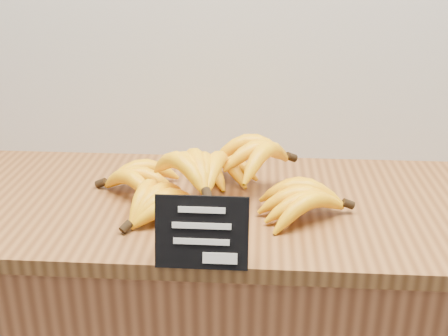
% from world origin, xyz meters
% --- Properties ---
extents(counter_top, '(1.58, 0.54, 0.03)m').
position_xyz_m(counter_top, '(-0.15, 2.75, 0.92)').
color(counter_top, brown).
rests_on(counter_top, counter).
extents(chalkboard_sign, '(0.15, 0.03, 0.12)m').
position_xyz_m(chalkboard_sign, '(-0.18, 2.49, 0.99)').
color(chalkboard_sign, black).
rests_on(chalkboard_sign, counter_top).
extents(banana_pile, '(0.54, 0.37, 0.12)m').
position_xyz_m(banana_pile, '(-0.18, 2.74, 0.98)').
color(banana_pile, '#FFB90A').
rests_on(banana_pile, counter_top).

